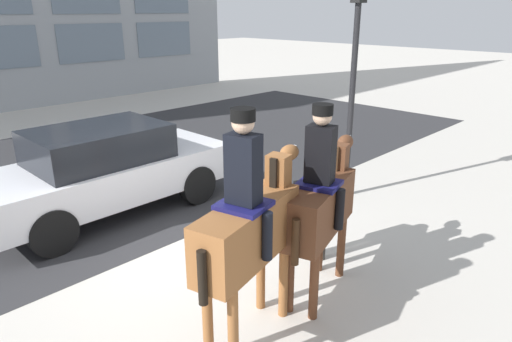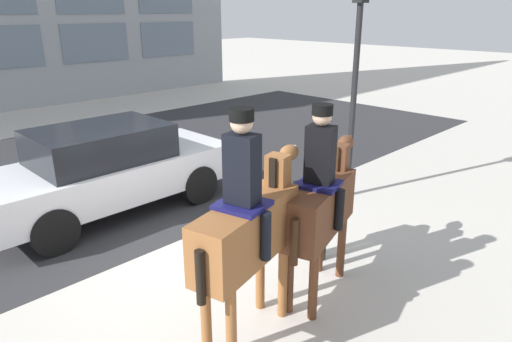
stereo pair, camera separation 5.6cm
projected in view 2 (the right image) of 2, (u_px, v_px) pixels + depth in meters
ground_plane at (191, 255)px, 6.86m from camera, size 80.00×80.00×0.00m
road_surface at (59, 177)px, 10.03m from camera, size 23.70×8.50×0.01m
mounted_horse_lead at (248, 226)px, 4.73m from camera, size 1.88×0.79×2.63m
mounted_horse_companion at (321, 201)px, 5.57m from camera, size 1.85×0.84×2.49m
pedestrian_bystander at (319, 197)px, 6.45m from camera, size 0.80×0.60×1.68m
street_car_near_lane at (107, 168)px, 8.06m from camera, size 4.41×1.81×1.60m
traffic_light at (358, 46)px, 8.11m from camera, size 0.24×0.29×4.32m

